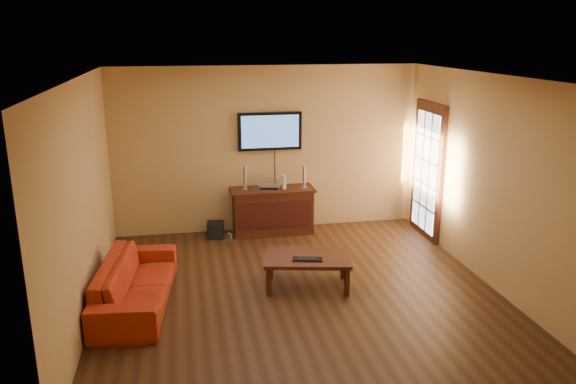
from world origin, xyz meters
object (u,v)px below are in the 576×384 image
object	(u,v)px
sofa	(135,275)
av_receiver	(270,187)
television	(270,131)
coffee_table	(307,260)
keyboard	(307,259)
subwoofer	(216,230)
game_console	(284,182)
speaker_left	(245,179)
speaker_right	(304,178)
bottle	(229,239)
media_console	(273,211)

from	to	relation	value
sofa	av_receiver	bearing A→B (deg)	-36.27
television	sofa	world-z (taller)	television
coffee_table	av_receiver	world-z (taller)	av_receiver
keyboard	coffee_table	bearing A→B (deg)	77.64
subwoofer	keyboard	xyz separation A→B (m)	(1.03, -2.16, 0.30)
subwoofer	game_console	bearing A→B (deg)	10.78
television	speaker_left	bearing A→B (deg)	-157.20
coffee_table	speaker_right	distance (m)	2.20
speaker_left	keyboard	xyz separation A→B (m)	(0.52, -2.25, -0.50)
coffee_table	bottle	distance (m)	1.90
speaker_right	av_receiver	bearing A→B (deg)	-179.94
game_console	keyboard	xyz separation A→B (m)	(-0.11, -2.23, -0.43)
sofa	game_console	world-z (taller)	game_console
television	speaker_left	distance (m)	0.87
sofa	bottle	distance (m)	2.19
speaker_right	subwoofer	xyz separation A→B (m)	(-1.46, -0.03, -0.79)
game_console	subwoofer	size ratio (longest dim) A/B	0.82
speaker_left	game_console	xyz separation A→B (m)	(0.63, -0.02, -0.07)
media_console	speaker_right	xyz separation A→B (m)	(0.51, -0.03, 0.54)
media_console	speaker_left	world-z (taller)	speaker_left
game_console	bottle	xyz separation A→B (m)	(-0.95, -0.45, -0.76)
subwoofer	media_console	bearing A→B (deg)	10.94
media_console	television	distance (m)	1.30
keyboard	subwoofer	bearing A→B (deg)	115.38
television	bottle	xyz separation A→B (m)	(-0.76, -0.66, -1.56)
speaker_left	speaker_right	world-z (taller)	speaker_left
sofa	speaker_right	xyz separation A→B (m)	(2.55, 2.18, 0.54)
speaker_left	game_console	distance (m)	0.64
coffee_table	subwoofer	bearing A→B (deg)	117.01
television	sofa	bearing A→B (deg)	-130.10
sofa	av_receiver	world-z (taller)	av_receiver
sofa	speaker_left	distance (m)	2.80
media_console	coffee_table	xyz separation A→B (m)	(0.10, -2.11, -0.01)
media_console	bottle	world-z (taller)	media_console
av_receiver	sofa	bearing A→B (deg)	-118.88
speaker_right	game_console	size ratio (longest dim) A/B	1.70
subwoofer	bottle	bearing A→B (deg)	-56.80
coffee_table	sofa	world-z (taller)	sofa
sofa	keyboard	distance (m)	2.12
media_console	speaker_right	distance (m)	0.75
speaker_right	av_receiver	xyz separation A→B (m)	(-0.57, -0.00, -0.13)
keyboard	speaker_right	bearing A→B (deg)	78.81
speaker_left	keyboard	world-z (taller)	speaker_left
speaker_right	keyboard	xyz separation A→B (m)	(-0.43, -2.19, -0.49)
subwoofer	keyboard	world-z (taller)	keyboard
bottle	game_console	bearing A→B (deg)	25.63
sofa	keyboard	bearing A→B (deg)	-84.31
speaker_left	bottle	world-z (taller)	speaker_left
speaker_right	coffee_table	bearing A→B (deg)	-101.13
media_console	coffee_table	world-z (taller)	media_console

